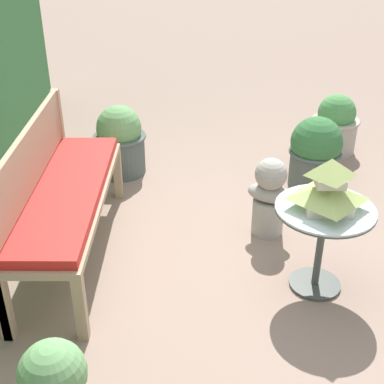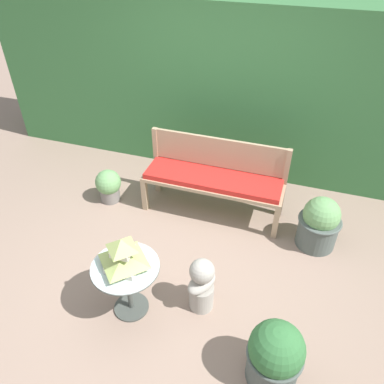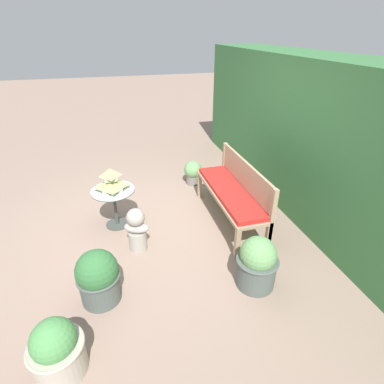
{
  "view_description": "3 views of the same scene",
  "coord_description": "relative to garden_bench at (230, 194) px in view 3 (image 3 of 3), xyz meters",
  "views": [
    {
      "loc": [
        -2.81,
        0.23,
        2.13
      ],
      "look_at": [
        0.04,
        0.24,
        0.52
      ],
      "focal_mm": 50.0,
      "sensor_mm": 36.0,
      "label": 1
    },
    {
      "loc": [
        0.97,
        -2.33,
        2.92
      ],
      "look_at": [
        0.02,
        0.56,
        0.6
      ],
      "focal_mm": 35.0,
      "sensor_mm": 36.0,
      "label": 2
    },
    {
      "loc": [
        3.44,
        -0.43,
        2.46
      ],
      "look_at": [
        0.09,
        0.5,
        0.53
      ],
      "focal_mm": 28.0,
      "sensor_mm": 36.0,
      "label": 3
    }
  ],
  "objects": [
    {
      "name": "ground",
      "position": [
        -0.11,
        -1.03,
        -0.44
      ],
      "size": [
        30.0,
        30.0,
        0.0
      ],
      "primitive_type": "plane",
      "color": "gray"
    },
    {
      "name": "foliage_hedge_back",
      "position": [
        -0.11,
        1.38,
        0.63
      ],
      "size": [
        6.4,
        1.0,
        2.14
      ],
      "primitive_type": "cube",
      "color": "#38703D",
      "rests_on": "ground"
    },
    {
      "name": "potted_plant_table_far",
      "position": [
        -1.27,
        -0.17,
        -0.22
      ],
      "size": [
        0.31,
        0.31,
        0.42
      ],
      "color": "slate",
      "rests_on": "ground"
    },
    {
      "name": "garden_bench",
      "position": [
        0.0,
        0.0,
        0.0
      ],
      "size": [
        1.61,
        0.46,
        0.51
      ],
      "color": "tan",
      "rests_on": "ground"
    },
    {
      "name": "pagoda_birdhouse",
      "position": [
        -0.32,
        -1.55,
        0.25
      ],
      "size": [
        0.35,
        0.35,
        0.31
      ],
      "color": "beige",
      "rests_on": "patio_table"
    },
    {
      "name": "patio_table",
      "position": [
        -0.32,
        -1.55,
        -0.0
      ],
      "size": [
        0.58,
        0.58,
        0.56
      ],
      "color": "#424742",
      "rests_on": "ground"
    },
    {
      "name": "bench_backrest",
      "position": [
        0.0,
        0.21,
        0.21
      ],
      "size": [
        1.61,
        0.06,
        0.89
      ],
      "color": "tan",
      "rests_on": "ground"
    },
    {
      "name": "potted_plant_bench_left",
      "position": [
        1.66,
        -2.09,
        -0.18
      ],
      "size": [
        0.44,
        0.44,
        0.55
      ],
      "color": "#ADA393",
      "rests_on": "ground"
    },
    {
      "name": "potted_plant_hedge_corner",
      "position": [
        1.21,
        -0.17,
        -0.15
      ],
      "size": [
        0.45,
        0.45,
        0.6
      ],
      "color": "#4C5651",
      "rests_on": "ground"
    },
    {
      "name": "garden_bust",
      "position": [
        0.28,
        -1.32,
        -0.15
      ],
      "size": [
        0.29,
        0.36,
        0.58
      ],
      "rotation": [
        0.0,
        0.0,
        1.16
      ],
      "color": "#A39E93",
      "rests_on": "ground"
    },
    {
      "name": "potted_plant_path_edge",
      "position": [
        0.98,
        -1.77,
        -0.15
      ],
      "size": [
        0.43,
        0.43,
        0.59
      ],
      "color": "#4C5651",
      "rests_on": "ground"
    }
  ]
}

